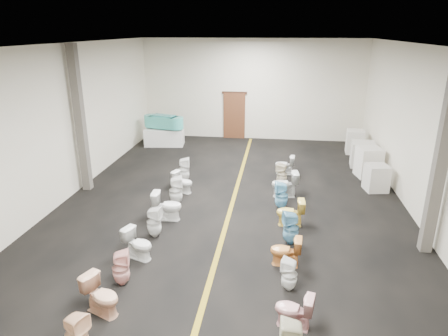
{
  "coord_description": "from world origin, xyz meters",
  "views": [
    {
      "loc": [
        1.24,
        -10.23,
        4.89
      ],
      "look_at": [
        -0.32,
        1.0,
        0.91
      ],
      "focal_mm": 32.0,
      "sensor_mm": 36.0,
      "label": 1
    }
  ],
  "objects_px": {
    "toilet_left_7": "(176,190)",
    "toilet_left_9": "(184,170)",
    "appliance_crate_c": "(362,154)",
    "toilet_left_6": "(167,206)",
    "display_table": "(164,137)",
    "bathtub": "(164,121)",
    "toilet_right_11": "(285,165)",
    "toilet_right_7": "(290,213)",
    "toilet_left_1": "(77,335)",
    "appliance_crate_b": "(369,162)",
    "toilet_right_8": "(281,195)",
    "toilet_right_3": "(294,310)",
    "toilet_left_3": "(121,268)",
    "toilet_right_6": "(291,228)",
    "toilet_right_10": "(282,174)",
    "toilet_right_9": "(285,184)",
    "toilet_left_8": "(183,182)",
    "toilet_left_2": "(102,296)",
    "toilet_right_5": "(286,251)",
    "toilet_right_4": "(289,275)",
    "toilet_left_5": "(154,222)",
    "appliance_crate_a": "(376,178)",
    "appliance_crate_d": "(355,142)",
    "toilet_left_4": "(138,244)"
  },
  "relations": [
    {
      "from": "appliance_crate_c",
      "to": "toilet_left_3",
      "type": "height_order",
      "value": "appliance_crate_c"
    },
    {
      "from": "toilet_left_7",
      "to": "toilet_right_7",
      "type": "relative_size",
      "value": 1.18
    },
    {
      "from": "toilet_right_6",
      "to": "toilet_right_11",
      "type": "height_order",
      "value": "toilet_right_6"
    },
    {
      "from": "toilet_left_6",
      "to": "display_table",
      "type": "bearing_deg",
      "value": 13.53
    },
    {
      "from": "toilet_left_7",
      "to": "toilet_left_9",
      "type": "xyz_separation_m",
      "value": [
        -0.2,
        1.83,
        -0.01
      ]
    },
    {
      "from": "toilet_right_3",
      "to": "toilet_right_6",
      "type": "distance_m",
      "value": 2.86
    },
    {
      "from": "display_table",
      "to": "bathtub",
      "type": "distance_m",
      "value": 0.7
    },
    {
      "from": "toilet_left_1",
      "to": "toilet_left_7",
      "type": "relative_size",
      "value": 0.91
    },
    {
      "from": "toilet_right_7",
      "to": "toilet_left_1",
      "type": "bearing_deg",
      "value": -37.76
    },
    {
      "from": "toilet_right_8",
      "to": "toilet_right_3",
      "type": "bearing_deg",
      "value": -3.47
    },
    {
      "from": "appliance_crate_b",
      "to": "toilet_right_8",
      "type": "distance_m",
      "value": 4.28
    },
    {
      "from": "toilet_left_9",
      "to": "toilet_right_4",
      "type": "height_order",
      "value": "toilet_left_9"
    },
    {
      "from": "toilet_left_9",
      "to": "toilet_right_7",
      "type": "height_order",
      "value": "toilet_left_9"
    },
    {
      "from": "toilet_left_2",
      "to": "toilet_right_9",
      "type": "bearing_deg",
      "value": -6.54
    },
    {
      "from": "toilet_left_1",
      "to": "toilet_left_8",
      "type": "height_order",
      "value": "toilet_left_1"
    },
    {
      "from": "bathtub",
      "to": "appliance_crate_d",
      "type": "relative_size",
      "value": 1.88
    },
    {
      "from": "bathtub",
      "to": "toilet_right_6",
      "type": "distance_m",
      "value": 9.58
    },
    {
      "from": "toilet_left_4",
      "to": "toilet_right_7",
      "type": "xyz_separation_m",
      "value": [
        3.38,
        2.06,
        0.01
      ]
    },
    {
      "from": "bathtub",
      "to": "appliance_crate_a",
      "type": "height_order",
      "value": "bathtub"
    },
    {
      "from": "display_table",
      "to": "toilet_left_3",
      "type": "bearing_deg",
      "value": -78.9
    },
    {
      "from": "appliance_crate_d",
      "to": "toilet_left_4",
      "type": "distance_m",
      "value": 10.82
    },
    {
      "from": "toilet_right_10",
      "to": "toilet_right_6",
      "type": "bearing_deg",
      "value": 19.56
    },
    {
      "from": "toilet_left_7",
      "to": "toilet_right_9",
      "type": "distance_m",
      "value": 3.3
    },
    {
      "from": "toilet_left_5",
      "to": "toilet_right_11",
      "type": "relative_size",
      "value": 1.16
    },
    {
      "from": "toilet_left_3",
      "to": "toilet_right_6",
      "type": "relative_size",
      "value": 0.91
    },
    {
      "from": "toilet_left_7",
      "to": "toilet_left_9",
      "type": "height_order",
      "value": "toilet_left_7"
    },
    {
      "from": "toilet_right_6",
      "to": "toilet_right_11",
      "type": "relative_size",
      "value": 1.21
    },
    {
      "from": "display_table",
      "to": "toilet_right_7",
      "type": "relative_size",
      "value": 2.3
    },
    {
      "from": "appliance_crate_b",
      "to": "toilet_right_9",
      "type": "distance_m",
      "value": 3.62
    },
    {
      "from": "toilet_right_3",
      "to": "toilet_left_1",
      "type": "bearing_deg",
      "value": -59.46
    },
    {
      "from": "appliance_crate_b",
      "to": "toilet_right_8",
      "type": "bearing_deg",
      "value": -134.06
    },
    {
      "from": "toilet_left_3",
      "to": "toilet_right_10",
      "type": "xyz_separation_m",
      "value": [
        3.17,
        5.91,
        -0.0
      ]
    },
    {
      "from": "display_table",
      "to": "toilet_left_6",
      "type": "relative_size",
      "value": 2.1
    },
    {
      "from": "toilet_left_7",
      "to": "display_table",
      "type": "bearing_deg",
      "value": 2.93
    },
    {
      "from": "toilet_left_7",
      "to": "toilet_right_11",
      "type": "xyz_separation_m",
      "value": [
        3.16,
        3.03,
        -0.09
      ]
    },
    {
      "from": "bathtub",
      "to": "toilet_left_9",
      "type": "distance_m",
      "value": 4.67
    },
    {
      "from": "toilet_left_6",
      "to": "toilet_left_9",
      "type": "xyz_separation_m",
      "value": [
        -0.22,
        2.83,
        0.02
      ]
    },
    {
      "from": "toilet_right_3",
      "to": "appliance_crate_b",
      "type": "bearing_deg",
      "value": 173.11
    },
    {
      "from": "appliance_crate_c",
      "to": "toilet_right_4",
      "type": "height_order",
      "value": "appliance_crate_c"
    },
    {
      "from": "toilet_right_3",
      "to": "toilet_right_11",
      "type": "relative_size",
      "value": 0.98
    },
    {
      "from": "toilet_left_7",
      "to": "toilet_left_9",
      "type": "relative_size",
      "value": 1.03
    },
    {
      "from": "toilet_right_5",
      "to": "toilet_right_7",
      "type": "bearing_deg",
      "value": -179.87
    },
    {
      "from": "appliance_crate_c",
      "to": "toilet_left_6",
      "type": "bearing_deg",
      "value": -138.53
    },
    {
      "from": "appliance_crate_a",
      "to": "toilet_right_7",
      "type": "bearing_deg",
      "value": -134.34
    },
    {
      "from": "appliance_crate_d",
      "to": "toilet_left_1",
      "type": "xyz_separation_m",
      "value": [
        -6.12,
        -11.79,
        -0.09
      ]
    },
    {
      "from": "toilet_right_11",
      "to": "toilet_right_3",
      "type": "bearing_deg",
      "value": 4.69
    },
    {
      "from": "toilet_left_6",
      "to": "toilet_right_4",
      "type": "relative_size",
      "value": 1.16
    },
    {
      "from": "appliance_crate_c",
      "to": "toilet_right_8",
      "type": "relative_size",
      "value": 1.14
    },
    {
      "from": "display_table",
      "to": "toilet_left_8",
      "type": "distance_m",
      "value": 5.54
    },
    {
      "from": "display_table",
      "to": "toilet_right_10",
      "type": "height_order",
      "value": "toilet_right_10"
    }
  ]
}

